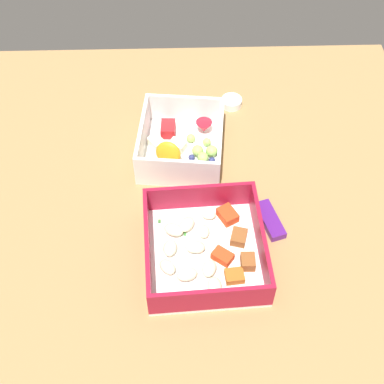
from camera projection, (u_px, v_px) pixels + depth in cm
name	position (u px, v px, depth cm)	size (l,w,h in cm)	color
table_surface	(193.00, 207.00, 84.78)	(80.00, 80.00, 2.00)	#9E7547
pasta_container	(205.00, 249.00, 76.77)	(18.94, 17.86, 5.36)	white
fruit_bowl	(182.00, 144.00, 89.26)	(16.64, 15.09, 6.04)	white
candy_bar	(270.00, 220.00, 81.24)	(7.00, 2.40, 1.20)	#51197A
paper_cup_liner	(232.00, 102.00, 97.59)	(3.76, 3.76, 1.46)	white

